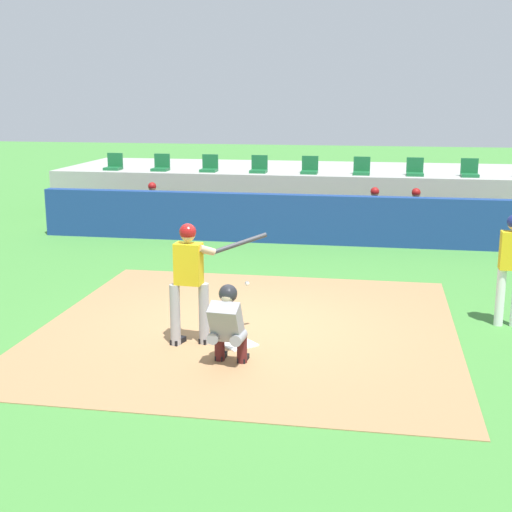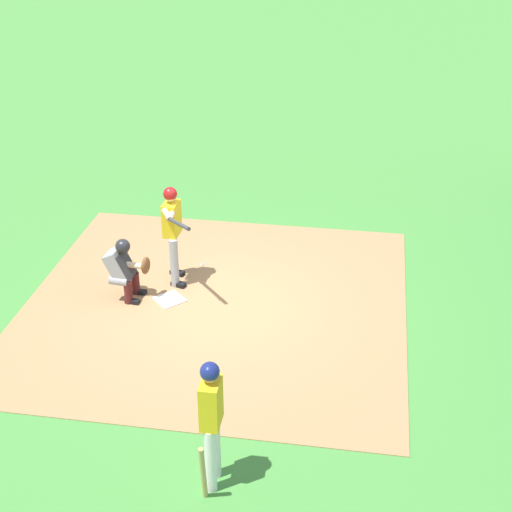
{
  "view_description": "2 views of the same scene",
  "coord_description": "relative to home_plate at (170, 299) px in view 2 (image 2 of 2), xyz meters",
  "views": [
    {
      "loc": [
        1.93,
        -10.29,
        3.59
      ],
      "look_at": [
        0.0,
        0.7,
        1.0
      ],
      "focal_mm": 49.24,
      "sensor_mm": 36.0,
      "label": 1
    },
    {
      "loc": [
        10.67,
        2.42,
        6.83
      ],
      "look_at": [
        0.0,
        0.7,
        1.0
      ],
      "focal_mm": 53.12,
      "sensor_mm": 36.0,
      "label": 2
    }
  ],
  "objects": [
    {
      "name": "dirt_infield",
      "position": [
        0.0,
        0.8,
        -0.02
      ],
      "size": [
        6.4,
        6.4,
        0.01
      ],
      "primitive_type": "cube",
      "color": "#9E754C",
      "rests_on": "ground"
    },
    {
      "name": "catcher_crouched",
      "position": [
        0.01,
        -0.74,
        0.58
      ],
      "size": [
        0.51,
        1.72,
        1.13
      ],
      "color": "gray",
      "rests_on": "ground"
    },
    {
      "name": "home_plate",
      "position": [
        0.0,
        0.0,
        0.0
      ],
      "size": [
        0.62,
        0.62,
        0.02
      ],
      "primitive_type": "cube",
      "rotation": [
        0.0,
        0.0,
        0.79
      ],
      "color": "white",
      "rests_on": "dirt_infield"
    },
    {
      "name": "batter_at_plate",
      "position": [
        -0.67,
        -0.07,
        1.01
      ],
      "size": [
        1.33,
        0.75,
        1.8
      ],
      "color": "#99999E",
      "rests_on": "ground"
    },
    {
      "name": "on_deck_batter",
      "position": [
        4.01,
        1.62,
        1.0
      ],
      "size": [
        0.58,
        0.23,
        1.79
      ],
      "color": "silver",
      "rests_on": "ground"
    },
    {
      "name": "ground_plane",
      "position": [
        0.0,
        0.8,
        -0.02
      ],
      "size": [
        80.0,
        80.0,
        0.0
      ],
      "primitive_type": "plane",
      "color": "#428438"
    }
  ]
}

